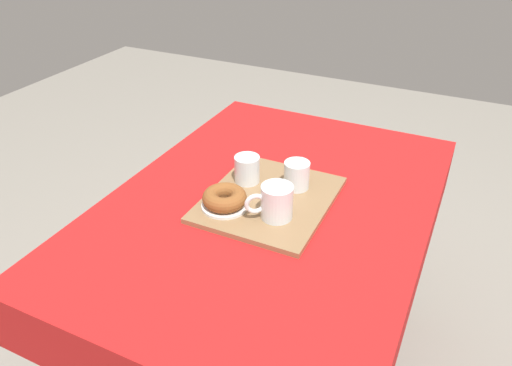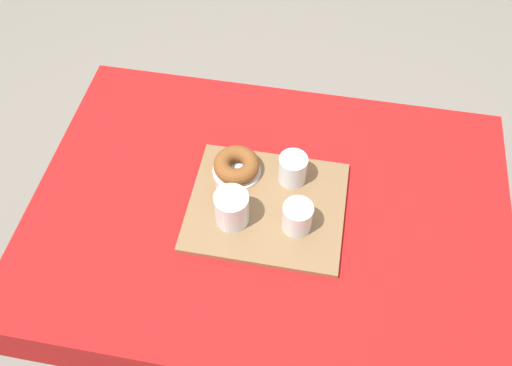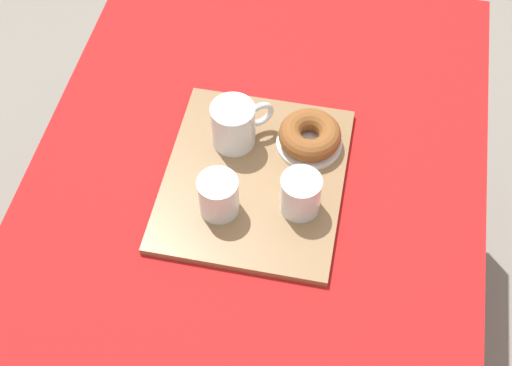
{
  "view_description": "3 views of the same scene",
  "coord_description": "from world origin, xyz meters",
  "px_view_note": "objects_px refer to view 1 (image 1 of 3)",
  "views": [
    {
      "loc": [
        1.03,
        0.45,
        1.47
      ],
      "look_at": [
        0.02,
        -0.03,
        0.78
      ],
      "focal_mm": 34.44,
      "sensor_mm": 36.0,
      "label": 1
    },
    {
      "loc": [
        -0.1,
        0.73,
        1.85
      ],
      "look_at": [
        0.04,
        -0.03,
        0.78
      ],
      "focal_mm": 38.02,
      "sensor_mm": 36.0,
      "label": 2
    },
    {
      "loc": [
        -0.75,
        -0.15,
        1.8
      ],
      "look_at": [
        -0.02,
        -0.01,
        0.75
      ],
      "focal_mm": 50.62,
      "sensor_mm": 36.0,
      "label": 3
    }
  ],
  "objects_px": {
    "dining_table": "(269,232)",
    "donut_plate_left": "(225,205)",
    "water_glass_near": "(297,176)",
    "sugar_donut_left": "(225,198)",
    "water_glass_far": "(247,171)",
    "serving_tray": "(268,199)",
    "tea_mug_left": "(276,203)"
  },
  "relations": [
    {
      "from": "dining_table",
      "to": "donut_plate_left",
      "type": "bearing_deg",
      "value": -41.27
    },
    {
      "from": "donut_plate_left",
      "to": "water_glass_near",
      "type": "bearing_deg",
      "value": 142.22
    },
    {
      "from": "dining_table",
      "to": "donut_plate_left",
      "type": "relative_size",
      "value": 9.54
    },
    {
      "from": "water_glass_near",
      "to": "sugar_donut_left",
      "type": "height_order",
      "value": "water_glass_near"
    },
    {
      "from": "water_glass_far",
      "to": "donut_plate_left",
      "type": "bearing_deg",
      "value": 1.9
    },
    {
      "from": "water_glass_near",
      "to": "water_glass_far",
      "type": "relative_size",
      "value": 1.0
    },
    {
      "from": "serving_tray",
      "to": "tea_mug_left",
      "type": "distance_m",
      "value": 0.11
    },
    {
      "from": "dining_table",
      "to": "water_glass_near",
      "type": "height_order",
      "value": "water_glass_near"
    },
    {
      "from": "dining_table",
      "to": "water_glass_near",
      "type": "distance_m",
      "value": 0.18
    },
    {
      "from": "serving_tray",
      "to": "tea_mug_left",
      "type": "bearing_deg",
      "value": 36.08
    },
    {
      "from": "dining_table",
      "to": "sugar_donut_left",
      "type": "relative_size",
      "value": 10.13
    },
    {
      "from": "donut_plate_left",
      "to": "sugar_donut_left",
      "type": "distance_m",
      "value": 0.02
    },
    {
      "from": "dining_table",
      "to": "water_glass_far",
      "type": "relative_size",
      "value": 15.21
    },
    {
      "from": "dining_table",
      "to": "water_glass_far",
      "type": "xyz_separation_m",
      "value": [
        -0.04,
        -0.09,
        0.16
      ]
    },
    {
      "from": "serving_tray",
      "to": "donut_plate_left",
      "type": "xyz_separation_m",
      "value": [
        0.09,
        -0.08,
        0.01
      ]
    },
    {
      "from": "dining_table",
      "to": "sugar_donut_left",
      "type": "xyz_separation_m",
      "value": [
        0.1,
        -0.09,
        0.15
      ]
    },
    {
      "from": "donut_plate_left",
      "to": "tea_mug_left",
      "type": "bearing_deg",
      "value": 96.74
    },
    {
      "from": "dining_table",
      "to": "water_glass_far",
      "type": "bearing_deg",
      "value": -115.28
    },
    {
      "from": "donut_plate_left",
      "to": "sugar_donut_left",
      "type": "relative_size",
      "value": 1.06
    },
    {
      "from": "tea_mug_left",
      "to": "water_glass_far",
      "type": "relative_size",
      "value": 1.43
    },
    {
      "from": "water_glass_near",
      "to": "water_glass_far",
      "type": "distance_m",
      "value": 0.14
    },
    {
      "from": "dining_table",
      "to": "tea_mug_left",
      "type": "distance_m",
      "value": 0.19
    },
    {
      "from": "tea_mug_left",
      "to": "donut_plate_left",
      "type": "bearing_deg",
      "value": -83.26
    },
    {
      "from": "serving_tray",
      "to": "water_glass_near",
      "type": "xyz_separation_m",
      "value": [
        -0.08,
        0.05,
        0.04
      ]
    },
    {
      "from": "dining_table",
      "to": "serving_tray",
      "type": "bearing_deg",
      "value": -25.09
    },
    {
      "from": "serving_tray",
      "to": "water_glass_near",
      "type": "height_order",
      "value": "water_glass_near"
    },
    {
      "from": "tea_mug_left",
      "to": "water_glass_near",
      "type": "distance_m",
      "value": 0.16
    },
    {
      "from": "tea_mug_left",
      "to": "water_glass_far",
      "type": "bearing_deg",
      "value": -131.09
    },
    {
      "from": "serving_tray",
      "to": "donut_plate_left",
      "type": "distance_m",
      "value": 0.13
    },
    {
      "from": "dining_table",
      "to": "tea_mug_left",
      "type": "height_order",
      "value": "tea_mug_left"
    },
    {
      "from": "dining_table",
      "to": "tea_mug_left",
      "type": "xyz_separation_m",
      "value": [
        0.08,
        0.05,
        0.17
      ]
    },
    {
      "from": "tea_mug_left",
      "to": "serving_tray",
      "type": "bearing_deg",
      "value": -143.92
    }
  ]
}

